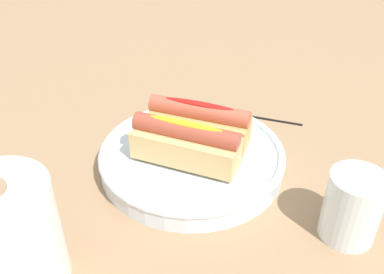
{
  "coord_description": "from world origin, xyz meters",
  "views": [
    {
      "loc": [
        -0.29,
        0.4,
        0.4
      ],
      "look_at": [
        0.01,
        -0.0,
        0.05
      ],
      "focal_mm": 39.75,
      "sensor_mm": 36.0,
      "label": 1
    }
  ],
  "objects_px": {
    "hotdog_back": "(185,143)",
    "water_glass": "(351,210)",
    "hotdog_front": "(199,123)",
    "chopstick_near": "(240,114)",
    "paper_towel_roll": "(7,238)",
    "serving_bowl": "(192,157)"
  },
  "relations": [
    {
      "from": "serving_bowl",
      "to": "water_glass",
      "type": "bearing_deg",
      "value": -178.03
    },
    {
      "from": "hotdog_back",
      "to": "water_glass",
      "type": "distance_m",
      "value": 0.23
    },
    {
      "from": "hotdog_back",
      "to": "chopstick_near",
      "type": "distance_m",
      "value": 0.21
    },
    {
      "from": "hotdog_back",
      "to": "paper_towel_roll",
      "type": "height_order",
      "value": "paper_towel_roll"
    },
    {
      "from": "paper_towel_roll",
      "to": "chopstick_near",
      "type": "xyz_separation_m",
      "value": [
        -0.01,
        -0.45,
        -0.06
      ]
    },
    {
      "from": "hotdog_back",
      "to": "water_glass",
      "type": "bearing_deg",
      "value": -171.31
    },
    {
      "from": "hotdog_back",
      "to": "chopstick_near",
      "type": "bearing_deg",
      "value": -82.12
    },
    {
      "from": "hotdog_front",
      "to": "chopstick_near",
      "type": "xyz_separation_m",
      "value": [
        0.01,
        -0.14,
        -0.06
      ]
    },
    {
      "from": "serving_bowl",
      "to": "water_glass",
      "type": "height_order",
      "value": "water_glass"
    },
    {
      "from": "hotdog_back",
      "to": "water_glass",
      "type": "height_order",
      "value": "hotdog_back"
    },
    {
      "from": "hotdog_front",
      "to": "chopstick_near",
      "type": "distance_m",
      "value": 0.16
    },
    {
      "from": "chopstick_near",
      "to": "hotdog_back",
      "type": "bearing_deg",
      "value": 79.0
    },
    {
      "from": "paper_towel_roll",
      "to": "chopstick_near",
      "type": "height_order",
      "value": "paper_towel_roll"
    },
    {
      "from": "hotdog_back",
      "to": "chopstick_near",
      "type": "relative_size",
      "value": 0.72
    },
    {
      "from": "serving_bowl",
      "to": "paper_towel_roll",
      "type": "xyz_separation_m",
      "value": [
        0.03,
        0.28,
        0.05
      ]
    },
    {
      "from": "serving_bowl",
      "to": "hotdog_back",
      "type": "distance_m",
      "value": 0.05
    },
    {
      "from": "hotdog_back",
      "to": "hotdog_front",
      "type": "bearing_deg",
      "value": -74.52
    },
    {
      "from": "water_glass",
      "to": "paper_towel_roll",
      "type": "bearing_deg",
      "value": 46.93
    },
    {
      "from": "hotdog_back",
      "to": "paper_towel_roll",
      "type": "distance_m",
      "value": 0.25
    },
    {
      "from": "paper_towel_roll",
      "to": "hotdog_front",
      "type": "bearing_deg",
      "value": -94.6
    },
    {
      "from": "serving_bowl",
      "to": "hotdog_front",
      "type": "xyz_separation_m",
      "value": [
        0.01,
        -0.03,
        0.04
      ]
    },
    {
      "from": "water_glass",
      "to": "paper_towel_roll",
      "type": "height_order",
      "value": "paper_towel_roll"
    }
  ]
}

